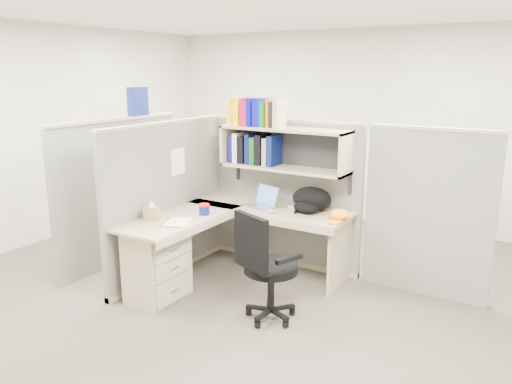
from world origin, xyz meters
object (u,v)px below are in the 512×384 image
Objects in this scene: backpack at (309,200)px; snack_canister at (204,209)px; laptop at (259,197)px; desk at (188,250)px; task_chair at (267,283)px.

backpack is 3.81× the size of snack_canister.
backpack is at bearing 37.41° from snack_canister.
laptop is at bearing -170.01° from backpack.
laptop reaches higher than desk.
snack_canister is at bearing -103.66° from laptop.
laptop is 0.62m from snack_canister.
desk is at bearing -94.02° from laptop.
backpack reaches higher than desk.
laptop is 2.89× the size of snack_canister.
task_chair is (0.10, -1.01, -0.50)m from backpack.
laptop is 0.32× the size of task_chair.
snack_canister is at bearing -146.26° from backpack.
backpack is at bearing 32.18° from laptop.
laptop is 0.53m from backpack.
desk is at bearing -136.38° from backpack.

